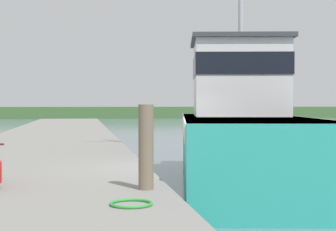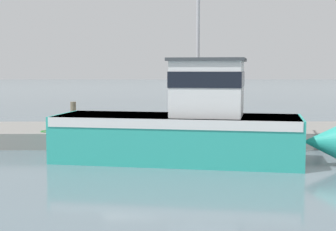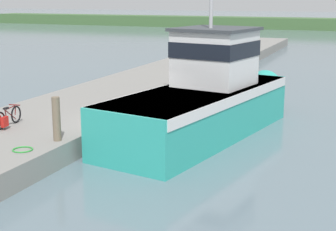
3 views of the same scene
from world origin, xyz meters
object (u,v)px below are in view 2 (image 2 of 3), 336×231
(fishing_boat_main, at_px, (192,125))
(mooring_post, at_px, (73,117))
(water_bottle_on_curb, at_px, (80,125))
(bicycle_touring, at_px, (98,120))

(fishing_boat_main, relative_size, mooring_post, 8.18)
(mooring_post, height_order, water_bottle_on_curb, mooring_post)
(bicycle_touring, relative_size, water_bottle_on_curb, 9.00)
(bicycle_touring, xyz_separation_m, water_bottle_on_curb, (0.19, -0.88, -0.23))
(fishing_boat_main, bearing_deg, mooring_post, -111.50)
(mooring_post, bearing_deg, water_bottle_on_curb, -177.37)
(fishing_boat_main, distance_m, water_bottle_on_curb, 7.81)
(fishing_boat_main, distance_m, bicycle_touring, 7.38)
(bicycle_touring, relative_size, mooring_post, 1.16)
(mooring_post, xyz_separation_m, water_bottle_on_curb, (-2.42, -0.11, -0.61))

